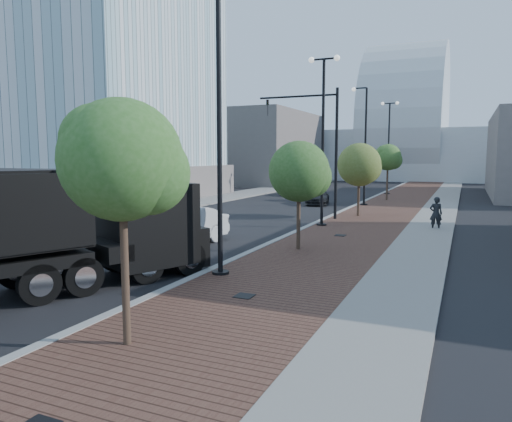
% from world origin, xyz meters
% --- Properties ---
extents(sidewalk, '(7.00, 140.00, 0.12)m').
position_xyz_m(sidewalk, '(3.50, 40.00, 0.06)').
color(sidewalk, '#4C2D23').
rests_on(sidewalk, ground).
extents(concrete_strip, '(2.40, 140.00, 0.13)m').
position_xyz_m(concrete_strip, '(6.20, 40.00, 0.07)').
color(concrete_strip, slate).
rests_on(concrete_strip, ground).
extents(curb, '(0.30, 140.00, 0.14)m').
position_xyz_m(curb, '(0.00, 40.00, 0.07)').
color(curb, gray).
rests_on(curb, ground).
extents(west_sidewalk, '(4.00, 140.00, 0.12)m').
position_xyz_m(west_sidewalk, '(-13.00, 40.00, 0.06)').
color(west_sidewalk, slate).
rests_on(west_sidewalk, ground).
extents(dump_truck, '(7.91, 13.31, 3.52)m').
position_xyz_m(dump_truck, '(-3.25, 6.35, 1.49)').
color(dump_truck, black).
rests_on(dump_truck, ground).
extents(white_sedan, '(2.61, 5.35, 1.69)m').
position_xyz_m(white_sedan, '(-3.68, 14.18, 0.84)').
color(white_sedan, silver).
rests_on(white_sedan, ground).
extents(dark_car_mid, '(3.34, 5.44, 1.41)m').
position_xyz_m(dark_car_mid, '(-7.44, 42.43, 0.70)').
color(dark_car_mid, black).
rests_on(dark_car_mid, ground).
extents(dark_car_far, '(2.62, 4.56, 1.24)m').
position_xyz_m(dark_car_far, '(-3.19, 34.15, 0.62)').
color(dark_car_far, black).
rests_on(dark_car_far, ground).
extents(pedestrian, '(0.73, 0.55, 1.80)m').
position_xyz_m(pedestrian, '(6.48, 23.36, 0.90)').
color(pedestrian, black).
rests_on(pedestrian, ground).
extents(streetlight_1, '(1.44, 0.56, 9.21)m').
position_xyz_m(streetlight_1, '(0.49, 10.00, 4.34)').
color(streetlight_1, black).
rests_on(streetlight_1, ground).
extents(streetlight_2, '(1.72, 0.56, 9.28)m').
position_xyz_m(streetlight_2, '(0.60, 22.00, 4.82)').
color(streetlight_2, black).
rests_on(streetlight_2, ground).
extents(streetlight_3, '(1.44, 0.56, 9.21)m').
position_xyz_m(streetlight_3, '(0.49, 34.00, 4.34)').
color(streetlight_3, black).
rests_on(streetlight_3, ground).
extents(streetlight_4, '(1.72, 0.56, 9.28)m').
position_xyz_m(streetlight_4, '(0.60, 46.00, 4.82)').
color(streetlight_4, black).
rests_on(streetlight_4, ground).
extents(traffic_mast, '(5.09, 0.20, 8.00)m').
position_xyz_m(traffic_mast, '(-0.30, 25.00, 4.98)').
color(traffic_mast, black).
rests_on(traffic_mast, ground).
extents(tree_0, '(2.48, 2.44, 5.12)m').
position_xyz_m(tree_0, '(1.65, 4.02, 3.88)').
color(tree_0, '#382619').
rests_on(tree_0, ground).
extents(tree_1, '(2.52, 2.50, 4.59)m').
position_xyz_m(tree_1, '(1.65, 15.02, 3.33)').
color(tree_1, '#382619').
rests_on(tree_1, ground).
extents(tree_2, '(2.75, 2.75, 4.77)m').
position_xyz_m(tree_2, '(1.65, 27.02, 3.39)').
color(tree_2, '#382619').
rests_on(tree_2, ground).
extents(tree_3, '(2.34, 2.29, 4.97)m').
position_xyz_m(tree_3, '(1.65, 39.02, 3.81)').
color(tree_3, '#382619').
rests_on(tree_3, ground).
extents(tower_podium, '(19.00, 19.00, 3.00)m').
position_xyz_m(tower_podium, '(-24.00, 32.00, 1.50)').
color(tower_podium, slate).
rests_on(tower_podium, ground).
extents(convention_center, '(50.00, 30.00, 50.00)m').
position_xyz_m(convention_center, '(-2.00, 85.00, 6.00)').
color(convention_center, '#B3BBBE').
rests_on(convention_center, ground).
extents(commercial_block_nw, '(14.00, 20.00, 10.00)m').
position_xyz_m(commercial_block_nw, '(-20.00, 60.00, 5.00)').
color(commercial_block_nw, '#645D5A').
rests_on(commercial_block_nw, ground).
extents(utility_cover_1, '(0.50, 0.50, 0.02)m').
position_xyz_m(utility_cover_1, '(2.40, 8.00, 0.13)').
color(utility_cover_1, black).
rests_on(utility_cover_1, sidewalk).
extents(utility_cover_2, '(0.50, 0.50, 0.02)m').
position_xyz_m(utility_cover_2, '(2.40, 19.00, 0.13)').
color(utility_cover_2, black).
rests_on(utility_cover_2, sidewalk).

